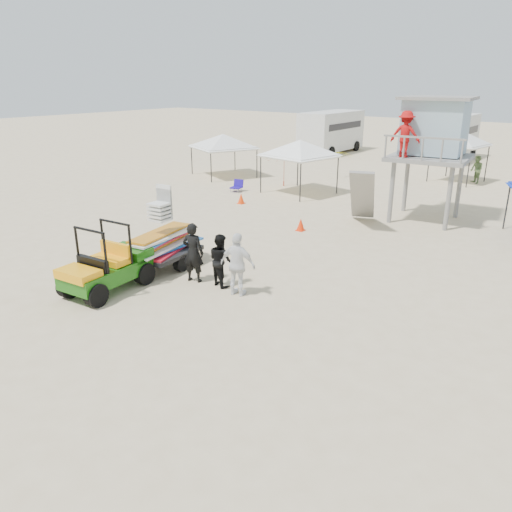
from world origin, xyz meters
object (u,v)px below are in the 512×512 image
Objects in this scene: surf_trailer at (165,239)px; lifeguard_tower at (431,132)px; utility_cart at (104,261)px; man_left at (193,252)px.

lifeguard_tower is at bearing 67.07° from surf_trailer.
surf_trailer reaches higher than utility_cart.
utility_cart is 14.19m from lifeguard_tower.
lifeguard_tower is (4.57, 13.13, 2.81)m from utility_cart.
man_left is at bearing -105.36° from lifeguard_tower.
utility_cart is 2.54m from man_left.
utility_cart is 0.53× the size of lifeguard_tower.
surf_trailer is 12.04m from lifeguard_tower.
surf_trailer reaches higher than man_left.
utility_cart is at bearing -109.19° from lifeguard_tower.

